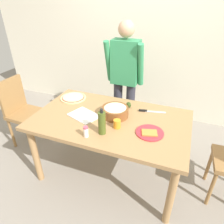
# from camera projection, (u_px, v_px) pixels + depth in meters

# --- Properties ---
(ground) EXTENTS (8.00, 8.00, 0.00)m
(ground) POSITION_uv_depth(u_px,v_px,m) (111.00, 171.00, 2.49)
(ground) COLOR gray
(wall_back) EXTENTS (5.60, 0.10, 2.60)m
(wall_back) POSITION_uv_depth(u_px,v_px,m) (148.00, 36.00, 3.11)
(wall_back) COLOR silver
(wall_back) RESTS_ON ground
(dining_table) EXTENTS (1.60, 0.96, 0.76)m
(dining_table) POSITION_uv_depth(u_px,v_px,m) (110.00, 126.00, 2.15)
(dining_table) COLOR #A37A4C
(dining_table) RESTS_ON ground
(person_cook) EXTENTS (0.49, 0.25, 1.62)m
(person_cook) POSITION_uv_depth(u_px,v_px,m) (125.00, 76.00, 2.65)
(person_cook) COLOR #2D2D38
(person_cook) RESTS_ON ground
(chair_wooden_left) EXTENTS (0.41, 0.41, 0.95)m
(chair_wooden_left) POSITION_uv_depth(u_px,v_px,m) (21.00, 109.00, 2.71)
(chair_wooden_left) COLOR olive
(chair_wooden_left) RESTS_ON ground
(pizza_raw_on_board) EXTENTS (0.31, 0.31, 0.02)m
(pizza_raw_on_board) POSITION_uv_depth(u_px,v_px,m) (73.00, 98.00, 2.50)
(pizza_raw_on_board) COLOR beige
(pizza_raw_on_board) RESTS_ON dining_table
(plate_with_slice) EXTENTS (0.26, 0.26, 0.02)m
(plate_with_slice) POSITION_uv_depth(u_px,v_px,m) (150.00, 133.00, 1.88)
(plate_with_slice) COLOR red
(plate_with_slice) RESTS_ON dining_table
(popcorn_bowl) EXTENTS (0.28, 0.28, 0.11)m
(popcorn_bowl) POSITION_uv_depth(u_px,v_px,m) (115.00, 111.00, 2.12)
(popcorn_bowl) COLOR brown
(popcorn_bowl) RESTS_ON dining_table
(olive_oil_bottle) EXTENTS (0.07, 0.07, 0.26)m
(olive_oil_bottle) POSITION_uv_depth(u_px,v_px,m) (102.00, 123.00, 1.83)
(olive_oil_bottle) COLOR #47561E
(olive_oil_bottle) RESTS_ON dining_table
(cup_orange) EXTENTS (0.07, 0.07, 0.08)m
(cup_orange) POSITION_uv_depth(u_px,v_px,m) (117.00, 124.00, 1.94)
(cup_orange) COLOR orange
(cup_orange) RESTS_ON dining_table
(salt_shaker) EXTENTS (0.04, 0.04, 0.11)m
(salt_shaker) POSITION_uv_depth(u_px,v_px,m) (86.00, 132.00, 1.82)
(salt_shaker) COLOR white
(salt_shaker) RESTS_ON dining_table
(cutting_board_white) EXTENTS (0.36, 0.31, 0.01)m
(cutting_board_white) POSITION_uv_depth(u_px,v_px,m) (84.00, 115.00, 2.14)
(cutting_board_white) COLOR white
(cutting_board_white) RESTS_ON dining_table
(chef_knife) EXTENTS (0.29, 0.09, 0.02)m
(chef_knife) POSITION_uv_depth(u_px,v_px,m) (149.00, 111.00, 2.22)
(chef_knife) COLOR silver
(chef_knife) RESTS_ON dining_table
(avocado) EXTENTS (0.06, 0.06, 0.07)m
(avocado) POSITION_uv_depth(u_px,v_px,m) (129.00, 105.00, 2.28)
(avocado) COLOR #2D4219
(avocado) RESTS_ON dining_table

